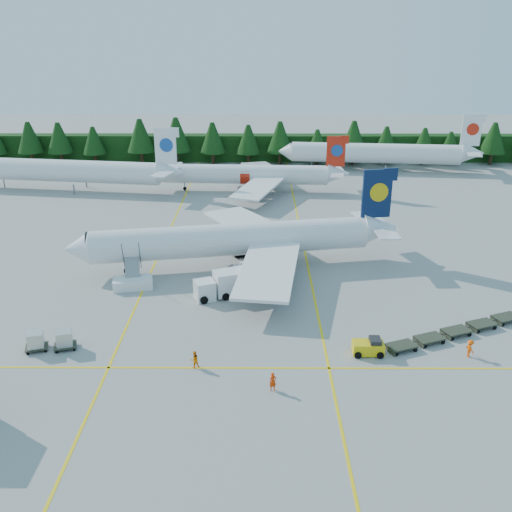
{
  "coord_description": "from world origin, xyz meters",
  "views": [
    {
      "loc": [
        -0.4,
        -50.18,
        28.52
      ],
      "look_at": [
        -0.69,
        12.7,
        3.5
      ],
      "focal_mm": 40.0,
      "sensor_mm": 36.0,
      "label": 1
    }
  ],
  "objects_px": {
    "baggage_tug": "(369,347)",
    "airstairs": "(133,280)",
    "airliner_red": "(242,175)",
    "service_truck": "(222,285)",
    "airliner_navy": "(226,241)"
  },
  "relations": [
    {
      "from": "baggage_tug",
      "to": "airliner_red",
      "type": "bearing_deg",
      "value": 103.2
    },
    {
      "from": "airliner_navy",
      "to": "baggage_tug",
      "type": "height_order",
      "value": "airliner_navy"
    },
    {
      "from": "airliner_red",
      "to": "baggage_tug",
      "type": "relative_size",
      "value": 12.49
    },
    {
      "from": "airstairs",
      "to": "airliner_red",
      "type": "bearing_deg",
      "value": 64.0
    },
    {
      "from": "airliner_navy",
      "to": "airstairs",
      "type": "relative_size",
      "value": 6.1
    },
    {
      "from": "airliner_navy",
      "to": "service_truck",
      "type": "xyz_separation_m",
      "value": [
        -0.06,
        -8.73,
        -2.15
      ]
    },
    {
      "from": "airstairs",
      "to": "baggage_tug",
      "type": "height_order",
      "value": "airstairs"
    },
    {
      "from": "airliner_navy",
      "to": "airliner_red",
      "type": "distance_m",
      "value": 37.25
    },
    {
      "from": "airliner_navy",
      "to": "airliner_red",
      "type": "xyz_separation_m",
      "value": [
        1.07,
        37.23,
        -0.45
      ]
    },
    {
      "from": "airstairs",
      "to": "service_truck",
      "type": "xyz_separation_m",
      "value": [
        10.75,
        -2.6,
        0.57
      ]
    },
    {
      "from": "airliner_navy",
      "to": "airstairs",
      "type": "height_order",
      "value": "airliner_navy"
    },
    {
      "from": "airliner_red",
      "to": "service_truck",
      "type": "xyz_separation_m",
      "value": [
        -1.13,
        -45.96,
        -1.7
      ]
    },
    {
      "from": "airstairs",
      "to": "service_truck",
      "type": "height_order",
      "value": "airstairs"
    },
    {
      "from": "airstairs",
      "to": "baggage_tug",
      "type": "distance_m",
      "value": 29.48
    },
    {
      "from": "baggage_tug",
      "to": "airstairs",
      "type": "bearing_deg",
      "value": 149.49
    }
  ]
}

